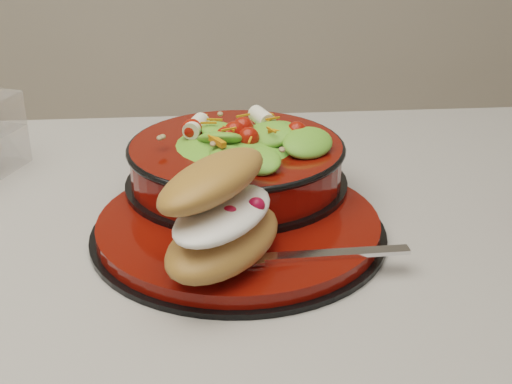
{
  "coord_description": "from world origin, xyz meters",
  "views": [
    {
      "loc": [
        0.01,
        -0.68,
        1.26
      ],
      "look_at": [
        0.07,
        -0.0,
        0.94
      ],
      "focal_mm": 50.0,
      "sensor_mm": 36.0,
      "label": 1
    }
  ],
  "objects": [
    {
      "name": "fork",
      "position": [
        0.11,
        -0.11,
        0.92
      ],
      "size": [
        0.18,
        0.03,
        0.0
      ],
      "rotation": [
        0.0,
        0.0,
        1.61
      ],
      "color": "silver",
      "rests_on": "dinner_plate"
    },
    {
      "name": "croissant",
      "position": [
        0.03,
        -0.1,
        0.96
      ],
      "size": [
        0.15,
        0.19,
        0.09
      ],
      "rotation": [
        0.0,
        0.0,
        1.01
      ],
      "color": "#B06A35",
      "rests_on": "dinner_plate"
    },
    {
      "name": "dinner_plate",
      "position": [
        0.05,
        -0.02,
        0.91
      ],
      "size": [
        0.31,
        0.31,
        0.02
      ],
      "rotation": [
        0.0,
        0.0,
        -0.04
      ],
      "color": "black",
      "rests_on": "island_counter"
    },
    {
      "name": "salad_bowl",
      "position": [
        0.05,
        0.06,
        0.96
      ],
      "size": [
        0.25,
        0.25,
        0.1
      ],
      "rotation": [
        0.0,
        0.0,
        -0.41
      ],
      "color": "black",
      "rests_on": "dinner_plate"
    }
  ]
}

